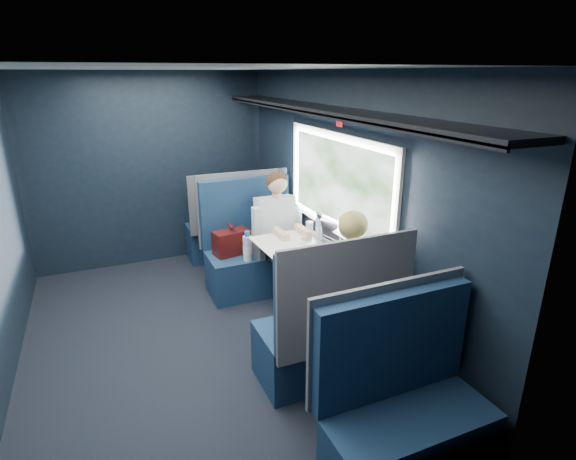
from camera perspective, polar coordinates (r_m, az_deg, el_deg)
name	(u,v)px	position (r m, az deg, el deg)	size (l,w,h in m)	color
ground	(195,345)	(4.18, -11.76, -14.12)	(2.80, 4.20, 0.01)	black
room_shell	(184,181)	(3.59, -13.01, 6.09)	(3.00, 4.40, 2.40)	black
table	(301,257)	(4.14, 1.69, -3.50)	(0.62, 1.00, 0.74)	#54565E
seat_bay_near	(251,252)	(4.91, -4.72, -2.78)	(1.04, 0.62, 1.26)	#0D213C
seat_bay_far	(328,333)	(3.49, 5.08, -12.90)	(1.04, 0.62, 1.26)	#0D213C
seat_row_front	(228,227)	(5.75, -7.58, 0.32)	(1.04, 0.51, 1.16)	#0D213C
seat_row_back	(403,414)	(2.88, 14.43, -21.70)	(1.04, 0.51, 1.16)	#0D213C
man	(279,228)	(4.74, -1.13, 0.26)	(0.53, 0.56, 1.32)	black
woman	(347,281)	(3.58, 7.51, -6.40)	(0.53, 0.56, 1.32)	black
papers	(290,246)	(4.18, 0.31, -2.07)	(0.54, 0.79, 0.01)	white
laptop	(322,236)	(4.26, 4.39, -0.71)	(0.31, 0.39, 0.26)	silver
bottle_small	(319,227)	(4.39, 3.98, 0.37)	(0.07, 0.07, 0.24)	silver
cup	(310,226)	(4.59, 2.75, 0.48)	(0.07, 0.07, 0.10)	white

